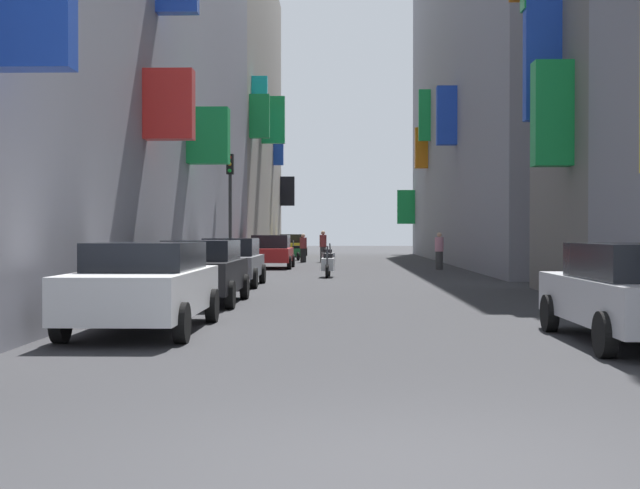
{
  "coord_description": "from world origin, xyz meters",
  "views": [
    {
      "loc": [
        -0.49,
        -5.83,
        1.6
      ],
      "look_at": [
        -1.4,
        32.58,
        1.08
      ],
      "focal_mm": 48.64,
      "sensor_mm": 36.0,
      "label": 1
    }
  ],
  "objects_px": {
    "parked_car_yellow": "(292,245)",
    "parked_car_grey": "(231,261)",
    "parked_car_black": "(201,270)",
    "pedestrian_near_right": "(323,246)",
    "scooter_white": "(328,264)",
    "pedestrian_crossing": "(439,251)",
    "parked_car_red": "(271,251)",
    "parked_car_white": "(145,284)",
    "scooter_silver": "(328,258)",
    "scooter_green": "(295,252)",
    "traffic_light_near_corner": "(230,193)",
    "parked_car_silver": "(633,291)",
    "pedestrian_near_left": "(303,248)"
  },
  "relations": [
    {
      "from": "parked_car_yellow",
      "to": "parked_car_white",
      "type": "height_order",
      "value": "parked_car_yellow"
    },
    {
      "from": "parked_car_white",
      "to": "traffic_light_near_corner",
      "type": "relative_size",
      "value": 0.99
    },
    {
      "from": "parked_car_black",
      "to": "pedestrian_near_left",
      "type": "bearing_deg",
      "value": 87.62
    },
    {
      "from": "pedestrian_near_left",
      "to": "pedestrian_near_right",
      "type": "xyz_separation_m",
      "value": [
        1.06,
        0.5,
        0.09
      ]
    },
    {
      "from": "parked_car_silver",
      "to": "scooter_silver",
      "type": "bearing_deg",
      "value": 100.13
    },
    {
      "from": "pedestrian_near_left",
      "to": "pedestrian_near_right",
      "type": "height_order",
      "value": "pedestrian_near_right"
    },
    {
      "from": "parked_car_silver",
      "to": "parked_car_black",
      "type": "xyz_separation_m",
      "value": [
        -7.37,
        6.96,
        -0.0
      ]
    },
    {
      "from": "parked_car_grey",
      "to": "pedestrian_near_right",
      "type": "bearing_deg",
      "value": 83.64
    },
    {
      "from": "parked_car_silver",
      "to": "parked_car_white",
      "type": "bearing_deg",
      "value": 168.98
    },
    {
      "from": "parked_car_white",
      "to": "pedestrian_near_left",
      "type": "bearing_deg",
      "value": 87.96
    },
    {
      "from": "parked_car_silver",
      "to": "pedestrian_near_right",
      "type": "distance_m",
      "value": 35.14
    },
    {
      "from": "parked_car_red",
      "to": "parked_car_grey",
      "type": "distance_m",
      "value": 13.0
    },
    {
      "from": "parked_car_white",
      "to": "parked_car_black",
      "type": "height_order",
      "value": "parked_car_white"
    },
    {
      "from": "parked_car_grey",
      "to": "parked_car_red",
      "type": "bearing_deg",
      "value": 89.26
    },
    {
      "from": "parked_car_black",
      "to": "pedestrian_near_right",
      "type": "relative_size",
      "value": 2.43
    },
    {
      "from": "parked_car_red",
      "to": "pedestrian_crossing",
      "type": "relative_size",
      "value": 2.49
    },
    {
      "from": "parked_car_yellow",
      "to": "scooter_silver",
      "type": "relative_size",
      "value": 2.45
    },
    {
      "from": "parked_car_yellow",
      "to": "traffic_light_near_corner",
      "type": "bearing_deg",
      "value": -91.87
    },
    {
      "from": "scooter_green",
      "to": "traffic_light_near_corner",
      "type": "relative_size",
      "value": 0.39
    },
    {
      "from": "parked_car_silver",
      "to": "scooter_silver",
      "type": "xyz_separation_m",
      "value": [
        -4.77,
        26.72,
        -0.3
      ]
    },
    {
      "from": "parked_car_red",
      "to": "scooter_silver",
      "type": "bearing_deg",
      "value": 3.45
    },
    {
      "from": "parked_car_yellow",
      "to": "parked_car_grey",
      "type": "height_order",
      "value": "parked_car_yellow"
    },
    {
      "from": "scooter_white",
      "to": "pedestrian_crossing",
      "type": "distance_m",
      "value": 8.14
    },
    {
      "from": "parked_car_grey",
      "to": "pedestrian_crossing",
      "type": "distance_m",
      "value": 13.94
    },
    {
      "from": "parked_car_silver",
      "to": "pedestrian_near_left",
      "type": "height_order",
      "value": "pedestrian_near_left"
    },
    {
      "from": "parked_car_white",
      "to": "scooter_white",
      "type": "bearing_deg",
      "value": 80.97
    },
    {
      "from": "parked_car_white",
      "to": "parked_car_black",
      "type": "bearing_deg",
      "value": 89.69
    },
    {
      "from": "pedestrian_near_left",
      "to": "pedestrian_near_right",
      "type": "distance_m",
      "value": 1.18
    },
    {
      "from": "parked_car_red",
      "to": "parked_car_grey",
      "type": "relative_size",
      "value": 1.0
    },
    {
      "from": "parked_car_grey",
      "to": "scooter_green",
      "type": "distance_m",
      "value": 24.41
    },
    {
      "from": "parked_car_white",
      "to": "scooter_silver",
      "type": "height_order",
      "value": "parked_car_white"
    },
    {
      "from": "pedestrian_crossing",
      "to": "parked_car_black",
      "type": "bearing_deg",
      "value": -112.18
    },
    {
      "from": "parked_car_yellow",
      "to": "parked_car_black",
      "type": "height_order",
      "value": "parked_car_yellow"
    },
    {
      "from": "parked_car_silver",
      "to": "parked_car_yellow",
      "type": "xyz_separation_m",
      "value": [
        -7.48,
        45.97,
        0.02
      ]
    },
    {
      "from": "parked_car_silver",
      "to": "scooter_green",
      "type": "distance_m",
      "value": 38.58
    },
    {
      "from": "pedestrian_crossing",
      "to": "traffic_light_near_corner",
      "type": "relative_size",
      "value": 0.36
    },
    {
      "from": "parked_car_red",
      "to": "pedestrian_near_left",
      "type": "relative_size",
      "value": 2.61
    },
    {
      "from": "traffic_light_near_corner",
      "to": "parked_car_grey",
      "type": "bearing_deg",
      "value": -82.49
    },
    {
      "from": "parked_car_yellow",
      "to": "traffic_light_near_corner",
      "type": "relative_size",
      "value": 0.99
    },
    {
      "from": "parked_car_red",
      "to": "pedestrian_near_right",
      "type": "xyz_separation_m",
      "value": [
        2.19,
        8.19,
        0.08
      ]
    },
    {
      "from": "parked_car_white",
      "to": "scooter_silver",
      "type": "distance_m",
      "value": 25.41
    },
    {
      "from": "parked_car_yellow",
      "to": "pedestrian_near_right",
      "type": "relative_size",
      "value": 2.62
    },
    {
      "from": "parked_car_black",
      "to": "parked_car_red",
      "type": "bearing_deg",
      "value": 89.98
    },
    {
      "from": "parked_car_grey",
      "to": "scooter_green",
      "type": "height_order",
      "value": "parked_car_grey"
    },
    {
      "from": "parked_car_white",
      "to": "scooter_white",
      "type": "distance_m",
      "value": 17.43
    },
    {
      "from": "scooter_white",
      "to": "scooter_silver",
      "type": "height_order",
      "value": "same"
    },
    {
      "from": "scooter_white",
      "to": "pedestrian_near_left",
      "type": "distance_m",
      "value": 15.69
    },
    {
      "from": "parked_car_yellow",
      "to": "scooter_white",
      "type": "relative_size",
      "value": 2.4
    },
    {
      "from": "parked_car_red",
      "to": "scooter_green",
      "type": "xyz_separation_m",
      "value": [
        0.51,
        11.4,
        -0.32
      ]
    },
    {
      "from": "pedestrian_near_left",
      "to": "traffic_light_near_corner",
      "type": "height_order",
      "value": "traffic_light_near_corner"
    }
  ]
}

